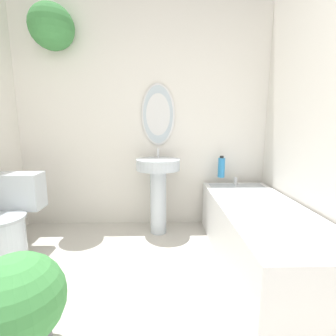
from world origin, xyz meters
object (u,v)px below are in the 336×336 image
shampoo_bottle (221,167)px  potted_plant (18,306)px  pedestal_sink (158,182)px  bathtub (260,234)px  toilet (8,222)px

shampoo_bottle → potted_plant: 2.09m
pedestal_sink → bathtub: bearing=-36.2°
toilet → potted_plant: 1.13m
toilet → pedestal_sink: bearing=21.8°
shampoo_bottle → potted_plant: (-1.32, -1.58, -0.37)m
shampoo_bottle → potted_plant: bearing=-129.7°
toilet → pedestal_sink: (1.25, 0.50, 0.22)m
pedestal_sink → potted_plant: (-0.63, -1.45, -0.24)m
pedestal_sink → bathtub: 1.09m
bathtub → toilet: bearing=176.8°
bathtub → shampoo_bottle: shampoo_bottle is taller
pedestal_sink → potted_plant: bearing=-113.4°
toilet → bathtub: size_ratio=0.43×
pedestal_sink → shampoo_bottle: size_ratio=3.78×
potted_plant → toilet: bearing=123.6°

